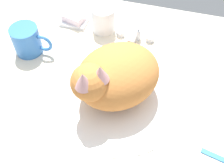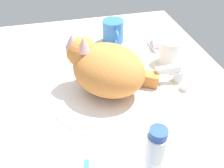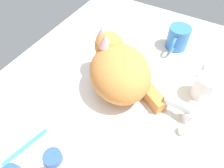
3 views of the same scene
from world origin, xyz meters
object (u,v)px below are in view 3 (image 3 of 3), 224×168
Objects in this scene: coffee_mug at (178,38)px; soap_bar at (213,71)px; faucet at (186,113)px; toothbrush at (18,152)px; cat at (119,69)px; rinse_cup at (206,87)px.

coffee_mug is 18.39cm from soap_bar.
coffee_mug is at bearing -156.89° from faucet.
toothbrush is at bearing -47.10° from faucet.
toothbrush is at bearing -19.23° from coffee_mug.
soap_bar is 66.05cm from toothbrush.
cat reaches higher than coffee_mug.
toothbrush is (32.39, -34.86, -2.08)cm from faucet.
faucet is 0.99× the size of coffee_mug.
coffee_mug is (-30.38, -12.96, 1.86)cm from faucet.
faucet reaches higher than soap_bar.
cat is 27.48cm from rinse_cup.
faucet is 11.40cm from rinse_cup.
soap_bar is (-21.64, 3.08, -0.22)cm from faucet.
cat reaches higher than rinse_cup.
rinse_cup is at bearing 139.28° from toothbrush.
soap_bar is at bearing 144.93° from toothbrush.
coffee_mug is at bearing -141.43° from rinse_cup.
cat reaches higher than faucet.
coffee_mug reaches higher than rinse_cup.
cat is 2.46× the size of coffee_mug.
rinse_cup is 57.38cm from toothbrush.
coffee_mug reaches higher than faucet.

